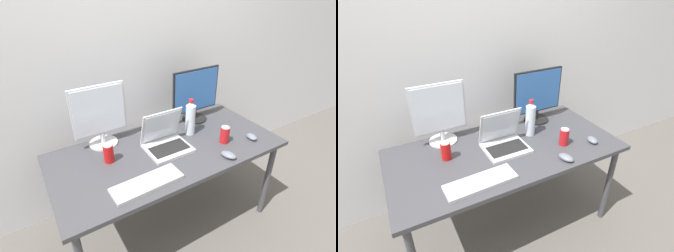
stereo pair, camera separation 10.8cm
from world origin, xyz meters
The scene contains 12 objects.
ground_plane centered at (0.00, 0.00, 0.00)m, with size 16.00×16.00×0.00m, color #5B5651.
wall_back centered at (0.00, 0.59, 1.30)m, with size 7.00×0.08×2.60m, color silver.
work_desk centered at (0.00, 0.00, 0.68)m, with size 1.61×0.77×0.74m.
monitor_left centered at (-0.37, 0.29, 0.97)m, with size 0.37×0.20×0.44m.
monitor_center centered at (0.42, 0.26, 0.97)m, with size 0.43×0.21×0.43m.
laptop_silver centered at (-0.01, 0.02, 0.80)m, with size 0.30×0.26×0.27m.
keyboard_main centered at (-0.30, -0.25, 0.75)m, with size 0.43×0.14×0.02m, color #B2B2B7.
mouse_by_keyboard centered at (0.29, -0.30, 0.76)m, with size 0.06×0.11×0.04m, color slate.
mouse_by_laptop centered at (0.59, -0.22, 0.76)m, with size 0.06×0.09×0.04m, color slate.
water_bottle centered at (0.25, 0.09, 0.87)m, with size 0.07×0.07×0.28m.
soda_can_near_keyboard centered at (-0.40, 0.07, 0.80)m, with size 0.07×0.07×0.13m.
soda_can_by_laptop centered at (0.39, -0.14, 0.80)m, with size 0.07×0.07×0.13m.
Camera 2 is at (-0.70, -1.36, 1.79)m, focal length 28.00 mm.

